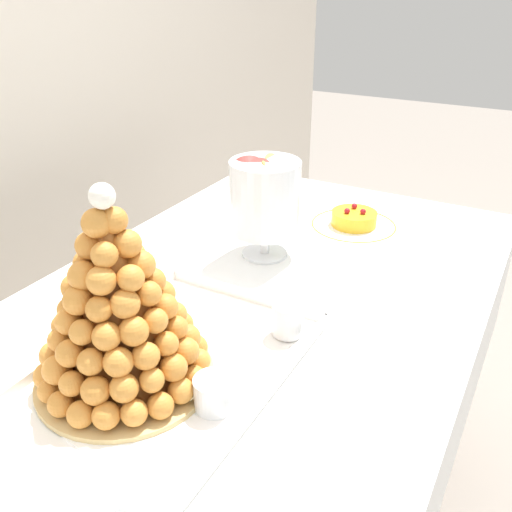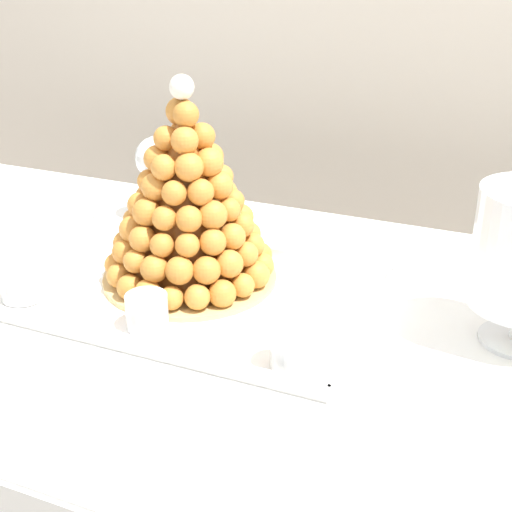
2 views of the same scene
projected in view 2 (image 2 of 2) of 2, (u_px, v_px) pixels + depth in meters
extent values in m
cylinder|color=brown|center=(15.00, 337.00, 1.69)|extent=(0.04, 0.04, 0.77)
cube|color=brown|center=(252.00, 319.00, 1.00)|extent=(1.64, 0.74, 0.02)
cube|color=white|center=(252.00, 312.00, 0.99)|extent=(1.70, 0.80, 0.00)
cube|color=white|center=(330.00, 287.00, 1.39)|extent=(1.70, 0.01, 0.31)
cube|color=white|center=(186.00, 295.00, 1.03)|extent=(0.54, 0.33, 0.01)
cube|color=white|center=(125.00, 343.00, 0.89)|extent=(0.54, 0.01, 0.02)
cube|color=white|center=(232.00, 246.00, 1.16)|extent=(0.54, 0.01, 0.02)
cube|color=white|center=(35.00, 257.00, 1.12)|extent=(0.01, 0.33, 0.02)
cube|color=white|center=(366.00, 325.00, 0.93)|extent=(0.01, 0.33, 0.02)
cylinder|color=white|center=(186.00, 293.00, 1.02)|extent=(0.30, 0.30, 0.00)
cylinder|color=tan|center=(190.00, 276.00, 1.06)|extent=(0.26, 0.26, 0.01)
cone|color=#B56D2C|center=(187.00, 194.00, 1.00)|extent=(0.18, 0.18, 0.26)
sphere|color=orange|center=(256.00, 275.00, 1.01)|extent=(0.04, 0.04, 0.04)
sphere|color=orange|center=(261.00, 265.00, 1.05)|extent=(0.04, 0.04, 0.04)
sphere|color=orange|center=(259.00, 255.00, 1.08)|extent=(0.04, 0.04, 0.04)
sphere|color=orange|center=(249.00, 247.00, 1.11)|extent=(0.04, 0.04, 0.04)
sphere|color=orange|center=(234.00, 240.00, 1.13)|extent=(0.04, 0.04, 0.04)
sphere|color=orange|center=(215.00, 236.00, 1.15)|extent=(0.04, 0.04, 0.04)
sphere|color=orange|center=(194.00, 234.00, 1.15)|extent=(0.04, 0.04, 0.04)
sphere|color=orange|center=(173.00, 236.00, 1.14)|extent=(0.04, 0.04, 0.04)
sphere|color=orange|center=(152.00, 240.00, 1.13)|extent=(0.03, 0.03, 0.03)
sphere|color=orange|center=(135.00, 247.00, 1.10)|extent=(0.04, 0.04, 0.04)
sphere|color=orange|center=(123.00, 257.00, 1.07)|extent=(0.04, 0.04, 0.04)
sphere|color=orange|center=(117.00, 265.00, 1.04)|extent=(0.04, 0.04, 0.04)
sphere|color=orange|center=(119.00, 276.00, 1.01)|extent=(0.04, 0.04, 0.04)
sphere|color=orange|center=(130.00, 287.00, 0.98)|extent=(0.04, 0.04, 0.04)
sphere|color=orange|center=(148.00, 292.00, 0.96)|extent=(0.04, 0.04, 0.04)
sphere|color=orange|center=(171.00, 298.00, 0.96)|extent=(0.03, 0.03, 0.03)
sphere|color=orange|center=(197.00, 297.00, 0.96)|extent=(0.04, 0.04, 0.04)
sphere|color=orange|center=(222.00, 294.00, 0.97)|extent=(0.04, 0.04, 0.04)
sphere|color=orange|center=(243.00, 285.00, 0.99)|extent=(0.04, 0.04, 0.04)
sphere|color=orange|center=(252.00, 245.00, 1.03)|extent=(0.04, 0.04, 0.04)
sphere|color=orange|center=(249.00, 234.00, 1.07)|extent=(0.04, 0.04, 0.04)
sphere|color=orange|center=(237.00, 226.00, 1.10)|extent=(0.04, 0.04, 0.04)
sphere|color=orange|center=(219.00, 221.00, 1.11)|extent=(0.04, 0.04, 0.04)
sphere|color=orange|center=(197.00, 220.00, 1.12)|extent=(0.04, 0.04, 0.04)
sphere|color=orange|center=(174.00, 220.00, 1.12)|extent=(0.04, 0.04, 0.04)
sphere|color=orange|center=(152.00, 225.00, 1.10)|extent=(0.04, 0.04, 0.04)
sphere|color=orange|center=(136.00, 233.00, 1.07)|extent=(0.03, 0.03, 0.03)
sphere|color=orange|center=(126.00, 243.00, 1.04)|extent=(0.04, 0.04, 0.04)
sphere|color=orange|center=(125.00, 252.00, 1.01)|extent=(0.04, 0.04, 0.04)
sphere|color=gold|center=(135.00, 261.00, 0.98)|extent=(0.03, 0.03, 0.03)
sphere|color=orange|center=(154.00, 269.00, 0.96)|extent=(0.04, 0.04, 0.04)
sphere|color=orange|center=(180.00, 270.00, 0.95)|extent=(0.04, 0.04, 0.04)
sphere|color=orange|center=(207.00, 270.00, 0.96)|extent=(0.04, 0.04, 0.04)
sphere|color=orange|center=(230.00, 263.00, 0.97)|extent=(0.04, 0.04, 0.04)
sphere|color=orange|center=(246.00, 254.00, 1.00)|extent=(0.04, 0.04, 0.04)
sphere|color=orange|center=(241.00, 217.00, 1.05)|extent=(0.04, 0.04, 0.04)
sphere|color=orange|center=(229.00, 210.00, 1.07)|extent=(0.03, 0.03, 0.03)
sphere|color=gold|center=(211.00, 206.00, 1.09)|extent=(0.04, 0.04, 0.04)
sphere|color=orange|center=(188.00, 203.00, 1.10)|extent=(0.03, 0.03, 0.03)
sphere|color=orange|center=(166.00, 205.00, 1.09)|extent=(0.03, 0.03, 0.03)
sphere|color=orange|center=(147.00, 211.00, 1.06)|extent=(0.04, 0.04, 0.04)
sphere|color=orange|center=(135.00, 220.00, 1.03)|extent=(0.04, 0.04, 0.04)
sphere|color=orange|center=(133.00, 229.00, 1.00)|extent=(0.04, 0.04, 0.04)
sphere|color=orange|center=(142.00, 239.00, 0.97)|extent=(0.04, 0.04, 0.04)
sphere|color=orange|center=(162.00, 245.00, 0.96)|extent=(0.03, 0.03, 0.03)
sphere|color=orange|center=(187.00, 245.00, 0.95)|extent=(0.03, 0.03, 0.03)
sphere|color=orange|center=(213.00, 242.00, 0.96)|extent=(0.04, 0.04, 0.04)
sphere|color=orange|center=(232.00, 237.00, 0.98)|extent=(0.04, 0.04, 0.04)
sphere|color=orange|center=(242.00, 225.00, 1.01)|extent=(0.04, 0.04, 0.04)
sphere|color=orange|center=(225.00, 192.00, 1.05)|extent=(0.04, 0.04, 0.04)
sphere|color=orange|center=(207.00, 188.00, 1.07)|extent=(0.04, 0.04, 0.04)
sphere|color=orange|center=(185.00, 188.00, 1.07)|extent=(0.03, 0.03, 0.03)
sphere|color=orange|center=(163.00, 190.00, 1.06)|extent=(0.04, 0.04, 0.04)
sphere|color=orange|center=(147.00, 196.00, 1.03)|extent=(0.03, 0.03, 0.03)
sphere|color=orange|center=(140.00, 205.00, 1.00)|extent=(0.04, 0.04, 0.04)
sphere|color=orange|center=(146.00, 212.00, 0.97)|extent=(0.04, 0.04, 0.04)
sphere|color=orange|center=(164.00, 218.00, 0.95)|extent=(0.03, 0.03, 0.03)
sphere|color=orange|center=(189.00, 219.00, 0.95)|extent=(0.04, 0.04, 0.04)
sphere|color=orange|center=(213.00, 215.00, 0.96)|extent=(0.04, 0.04, 0.04)
sphere|color=orange|center=(229.00, 210.00, 0.99)|extent=(0.03, 0.03, 0.03)
sphere|color=orange|center=(233.00, 201.00, 1.02)|extent=(0.04, 0.04, 0.04)
sphere|color=orange|center=(208.00, 172.00, 1.04)|extent=(0.04, 0.04, 0.04)
sphere|color=orange|center=(185.00, 169.00, 1.04)|extent=(0.04, 0.04, 0.04)
sphere|color=orange|center=(162.00, 172.00, 1.03)|extent=(0.04, 0.04, 0.04)
sphere|color=orange|center=(149.00, 181.00, 1.00)|extent=(0.04, 0.04, 0.04)
sphere|color=orange|center=(154.00, 188.00, 0.97)|extent=(0.04, 0.04, 0.04)
sphere|color=orange|center=(174.00, 193.00, 0.95)|extent=(0.04, 0.04, 0.04)
sphere|color=orange|center=(201.00, 192.00, 0.95)|extent=(0.04, 0.04, 0.04)
sphere|color=orange|center=(219.00, 185.00, 0.98)|extent=(0.04, 0.04, 0.04)
sphere|color=orange|center=(222.00, 176.00, 1.01)|extent=(0.03, 0.03, 0.03)
sphere|color=orange|center=(193.00, 152.00, 1.02)|extent=(0.04, 0.04, 0.04)
sphere|color=orange|center=(170.00, 154.00, 1.01)|extent=(0.04, 0.04, 0.04)
sphere|color=orange|center=(157.00, 159.00, 0.98)|extent=(0.04, 0.04, 0.04)
sphere|color=orange|center=(165.00, 167.00, 0.95)|extent=(0.04, 0.04, 0.04)
sphere|color=orange|center=(189.00, 167.00, 0.95)|extent=(0.04, 0.04, 0.04)
sphere|color=orange|center=(209.00, 162.00, 0.97)|extent=(0.04, 0.04, 0.04)
sphere|color=orange|center=(211.00, 156.00, 1.00)|extent=(0.04, 0.04, 0.04)
sphere|color=orange|center=(183.00, 132.00, 0.99)|extent=(0.04, 0.04, 0.04)
sphere|color=orange|center=(166.00, 138.00, 0.97)|extent=(0.04, 0.04, 0.04)
sphere|color=orange|center=(185.00, 141.00, 0.94)|extent=(0.04, 0.04, 0.04)
sphere|color=orange|center=(202.00, 136.00, 0.97)|extent=(0.04, 0.04, 0.04)
sphere|color=orange|center=(180.00, 111.00, 0.96)|extent=(0.04, 0.04, 0.04)
sphere|color=orange|center=(186.00, 114.00, 0.94)|extent=(0.04, 0.04, 0.04)
sphere|color=white|center=(182.00, 87.00, 0.94)|extent=(0.03, 0.03, 0.03)
cylinder|color=silver|center=(22.00, 282.00, 1.00)|extent=(0.06, 0.06, 0.05)
cylinder|color=#F4EAC6|center=(23.00, 291.00, 1.01)|extent=(0.06, 0.06, 0.02)
cylinder|color=white|center=(22.00, 280.00, 1.00)|extent=(0.06, 0.06, 0.01)
sphere|color=brown|center=(13.00, 274.00, 0.99)|extent=(0.02, 0.02, 0.02)
cylinder|color=silver|center=(147.00, 311.00, 0.93)|extent=(0.06, 0.06, 0.05)
cylinder|color=#F4EAC6|center=(148.00, 320.00, 0.93)|extent=(0.05, 0.05, 0.02)
cylinder|color=white|center=(147.00, 309.00, 0.92)|extent=(0.05, 0.05, 0.01)
sphere|color=brown|center=(150.00, 301.00, 0.92)|extent=(0.02, 0.02, 0.02)
cylinder|color=silver|center=(292.00, 346.00, 0.84)|extent=(0.05, 0.05, 0.06)
cylinder|color=#F4EAC6|center=(291.00, 357.00, 0.85)|extent=(0.05, 0.05, 0.02)
cylinder|color=white|center=(292.00, 342.00, 0.84)|extent=(0.05, 0.05, 0.02)
sphere|color=brown|center=(293.00, 336.00, 0.83)|extent=(0.01, 0.01, 0.01)
cylinder|color=#E54C47|center=(512.00, 289.00, 0.89)|extent=(0.06, 0.05, 0.07)
cylinder|color=#E54C47|center=(507.00, 264.00, 0.90)|extent=(0.06, 0.06, 0.06)
cylinder|color=#72B2E0|center=(510.00, 256.00, 0.87)|extent=(0.08, 0.06, 0.08)
cylinder|color=silver|center=(161.00, 217.00, 1.31)|extent=(0.06, 0.06, 0.00)
cylinder|color=silver|center=(159.00, 196.00, 1.29)|extent=(0.01, 0.01, 0.08)
sphere|color=silver|center=(157.00, 158.00, 1.26)|extent=(0.08, 0.08, 0.08)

